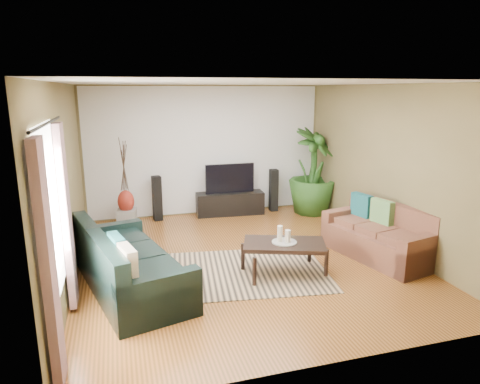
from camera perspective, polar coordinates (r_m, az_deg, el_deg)
name	(u,v)px	position (r m, az deg, el deg)	size (l,w,h in m)	color
floor	(244,260)	(6.82, 0.48, -8.99)	(5.50, 5.50, 0.00)	#955526
ceiling	(244,83)	(6.30, 0.53, 14.33)	(5.50, 5.50, 0.00)	white
wall_back	(206,151)	(9.05, -4.54, 5.49)	(5.00, 5.00, 0.00)	brown
wall_front	(331,233)	(3.96, 12.09, -5.41)	(5.00, 5.00, 0.00)	brown
wall_left	(66,186)	(6.20, -22.23, 0.76)	(5.50, 5.50, 0.00)	brown
wall_right	(388,167)	(7.52, 19.09, 3.13)	(5.50, 5.50, 0.00)	brown
backwall_panel	(206,151)	(9.04, -4.53, 5.48)	(4.90, 4.90, 0.00)	white
window_pane	(51,215)	(4.64, -23.90, -2.82)	(1.80, 1.80, 0.00)	white
curtain_near	(49,267)	(4.01, -24.17, -9.14)	(0.08, 0.35, 2.20)	gray
curtain_far	(66,217)	(5.42, -22.15, -3.16)	(0.08, 0.35, 2.20)	gray
curtain_rod	(47,123)	(4.48, -24.37, 8.34)	(0.03, 0.03, 1.90)	black
sofa_left	(130,258)	(5.94, -14.41, -8.54)	(2.33, 1.00, 0.85)	black
sofa_right	(378,232)	(7.11, 17.90, -5.05)	(1.78, 0.80, 0.85)	brown
area_rug	(243,272)	(6.38, 0.36, -10.58)	(2.44, 1.73, 0.01)	tan
coffee_table	(284,258)	(6.29, 5.87, -8.74)	(1.16, 0.63, 0.47)	black
candle_tray	(284,242)	(6.20, 5.93, -6.65)	(0.36, 0.36, 0.02)	#969691
candle_tall	(280,234)	(6.16, 5.33, -5.54)	(0.07, 0.07, 0.23)	white
candle_mid	(288,236)	(6.15, 6.44, -5.88)	(0.07, 0.07, 0.18)	beige
candle_short	(287,235)	(6.25, 6.34, -5.70)	(0.07, 0.07, 0.15)	beige
tv_stand	(230,203)	(9.14, -1.35, -1.52)	(1.43, 0.43, 0.48)	black
television	(230,178)	(9.01, -1.37, 1.84)	(1.05, 0.06, 0.62)	black
speaker_left	(157,198)	(8.83, -10.99, -0.83)	(0.16, 0.18, 0.92)	black
speaker_right	(274,190)	(9.38, 4.50, 0.24)	(0.17, 0.18, 0.92)	black
potted_plant	(313,171)	(9.22, 9.70, 2.72)	(1.02, 1.02, 1.82)	#224A18
plant_pot	(312,207)	(9.40, 9.51, -1.95)	(0.34, 0.34, 0.26)	black
pedestal	(127,218)	(8.63, -14.83, -3.35)	(0.35, 0.35, 0.35)	gray
vase	(126,201)	(8.54, -14.97, -1.22)	(0.32, 0.32, 0.44)	maroon
side_table	(103,245)	(7.08, -17.80, -6.72)	(0.45, 0.45, 0.48)	brown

